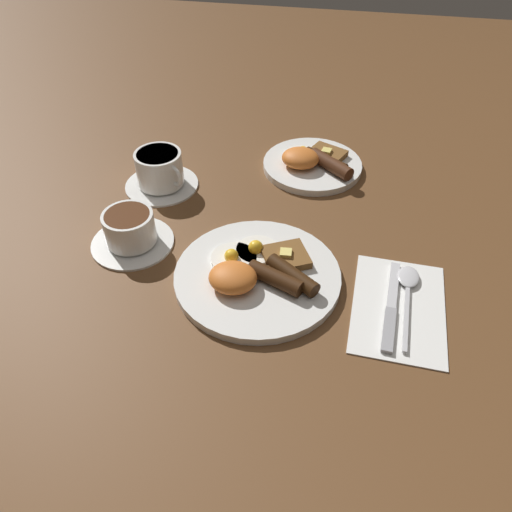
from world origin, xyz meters
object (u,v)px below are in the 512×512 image
Objects in this scene: teacup_near at (130,231)px; teacup_far at (160,172)px; knife at (391,309)px; spoon at (408,284)px; breakfast_plate_near at (257,274)px; breakfast_plate_far at (313,163)px.

teacup_far is (-0.01, 0.19, 0.01)m from teacup_near.
knife is 1.05× the size of spoon.
teacup_far is at bearing 65.19° from knife.
teacup_far reaches higher than spoon.
breakfast_plate_near is 1.30× the size of breakfast_plate_far.
breakfast_plate_near is at bearing -43.49° from teacup_far.
teacup_near is 0.47m from knife.
breakfast_plate_near and breakfast_plate_far have the same top height.
breakfast_plate_near is 0.23m from knife.
breakfast_plate_near is 1.87× the size of teacup_near.
breakfast_plate_far is 1.10× the size of knife.
breakfast_plate_far is at bearing 34.02° from spoon.
knife is (0.17, -0.39, -0.01)m from breakfast_plate_far.
teacup_near is 0.81× the size of spoon.
spoon reaches higher than knife.
spoon is at bearing -59.67° from breakfast_plate_far.
teacup_far is at bearing -157.60° from breakfast_plate_far.
spoon is (0.20, -0.33, -0.01)m from breakfast_plate_far.
knife is (0.47, -0.27, -0.03)m from teacup_far.
breakfast_plate_far is at bearing 46.26° from teacup_near.
spoon is at bearing 6.40° from breakfast_plate_near.
teacup_far is at bearing 136.51° from breakfast_plate_near.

